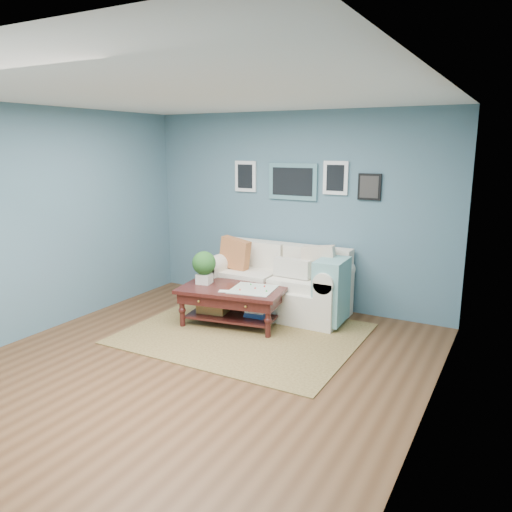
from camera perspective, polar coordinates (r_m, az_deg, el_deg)
The scene contains 4 objects.
room_shell at distance 4.92m, azimuth -7.20°, elevation 2.10°, with size 5.00×5.02×2.70m.
area_rug at distance 6.13m, azimuth -1.45°, elevation -8.83°, with size 2.71×2.17×0.01m, color brown.
loveseat at distance 6.77m, azimuth 3.12°, elevation -3.17°, with size 1.96×0.89×1.01m.
coffee_table at distance 6.35m, azimuth -3.24°, elevation -4.27°, with size 1.41×0.96×0.91m.
Camera 1 is at (2.84, -3.86, 2.25)m, focal length 35.00 mm.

